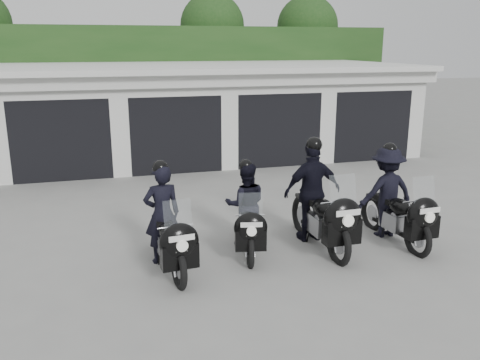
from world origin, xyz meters
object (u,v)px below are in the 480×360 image
object	(u,v)px
police_bike_c	(317,199)
police_bike_b	(246,211)
police_bike_d	(391,198)
police_bike_a	(167,227)

from	to	relation	value
police_bike_c	police_bike_b	bearing A→B (deg)	174.04
police_bike_b	police_bike_d	bearing A→B (deg)	6.40
police_bike_b	police_bike_d	world-z (taller)	police_bike_d
police_bike_b	police_bike_d	size ratio (longest dim) A/B	0.88
police_bike_c	police_bike_a	bearing A→B (deg)	-174.00
police_bike_a	police_bike_d	xyz separation A→B (m)	(4.26, 0.22, 0.08)
police_bike_a	police_bike_c	size ratio (longest dim) A/B	0.90
police_bike_c	police_bike_d	distance (m)	1.47
police_bike_d	police_bike_a	bearing A→B (deg)	-179.83
police_bike_a	police_bike_d	world-z (taller)	police_bike_d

